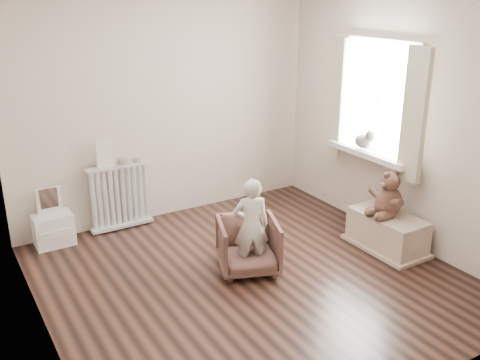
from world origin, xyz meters
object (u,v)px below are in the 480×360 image
armchair (248,245)px  child (251,226)px  toy_vanity (52,220)px  toy_bench (387,230)px  teddy_bear (390,188)px  plush_cat (364,140)px  radiator (120,195)px

armchair → child: size_ratio=0.61×
toy_vanity → toy_bench: 3.45m
teddy_bear → plush_cat: size_ratio=1.66×
child → toy_vanity: bearing=-26.3°
child → teddy_bear: size_ratio=1.98×
child → plush_cat: bearing=-149.6°
child → plush_cat: 1.71m
teddy_bear → plush_cat: plush_cat is taller
armchair → radiator: bearing=135.3°
toy_vanity → child: child is taller
armchair → plush_cat: (1.60, 0.23, 0.75)m
toy_vanity → child: (1.45, -1.55, 0.20)m
armchair → teddy_bear: size_ratio=1.21×
child → teddy_bear: (1.44, -0.30, 0.19)m
toy_bench → teddy_bear: 0.47m
radiator → plush_cat: (2.31, -1.30, 0.61)m
toy_vanity → child: size_ratio=0.67×
child → toy_bench: child is taller
child → plush_cat: (1.60, 0.28, 0.52)m
armchair → teddy_bear: teddy_bear is taller
child → armchair: bearing=-69.4°
plush_cat → child: bearing=-163.4°
radiator → toy_vanity: bearing=-177.7°
radiator → plush_cat: 2.72m
radiator → armchair: radiator is taller
toy_vanity → toy_bench: (2.91, -1.85, -0.08)m
toy_vanity → radiator: bearing=2.3°
toy_bench → plush_cat: bearing=76.3°
radiator → armchair: size_ratio=1.32×
toy_bench → plush_cat: 0.99m
toy_vanity → armchair: toy_vanity is taller
toy_bench → teddy_bear: teddy_bear is taller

